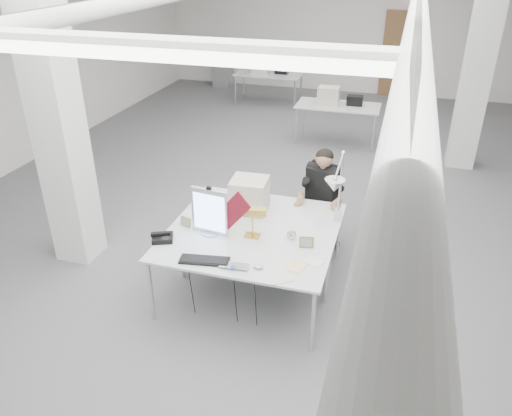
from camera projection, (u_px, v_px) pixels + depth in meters
The scene contains 23 objects.
room_shell at pixel (301, 94), 6.83m from camera, with size 10.04×14.04×3.24m.
desk_main at pixel (240, 252), 5.05m from camera, with size 1.80×0.90×0.03m, color silver.
desk_second at pixel (264, 212), 5.81m from camera, with size 1.80×0.90×0.03m, color silver.
bg_desk_a at pixel (338, 106), 9.66m from camera, with size 1.60×0.80×0.03m, color silver.
bg_desk_b at pixel (269, 74), 12.03m from camera, with size 1.60×0.80×0.03m, color silver.
filing_cabinet at pixel (223, 64), 13.75m from camera, with size 0.45×0.55×1.20m, color gray.
office_chair at pixel (322, 209), 6.37m from camera, with size 0.51×0.51×1.03m, color black, non-canonical shape.
seated_person at pixel (323, 183), 6.15m from camera, with size 0.53×0.66×0.99m, color black, non-canonical shape.
monitor at pixel (210, 212), 5.25m from camera, with size 0.42×0.04×0.52m, color silver.
pennant at pixel (232, 212), 5.13m from camera, with size 0.50×0.01×0.21m, color maroon.
keyboard at pixel (204, 260), 4.88m from camera, with size 0.49×0.16×0.02m, color black.
laptop at pixel (233, 269), 4.75m from camera, with size 0.29×0.18×0.02m, color #AAA9AE.
mouse at pixel (258, 267), 4.77m from camera, with size 0.10×0.06×0.04m, color #B7B8BD.
bankers_lamp at pixel (252, 222), 5.23m from camera, with size 0.30×0.12×0.34m, color gold, non-canonical shape.
desk_phone at pixel (163, 238), 5.22m from camera, with size 0.21×0.19×0.05m, color black.
picture_frame_left at pixel (186, 222), 5.48m from camera, with size 0.14×0.01×0.11m, color tan.
picture_frame_right at pixel (307, 242), 5.09m from camera, with size 0.15×0.01×0.12m, color olive.
desk_clock at pixel (292, 235), 5.24m from camera, with size 0.10×0.10×0.03m, color #AEAEB3.
paper_stack_a at pixel (278, 274), 4.69m from camera, with size 0.21×0.30×0.01m, color silver.
paper_stack_b at pixel (297, 266), 4.81m from camera, with size 0.16×0.23×0.01m, color #F1D190.
paper_stack_c at pixel (314, 261), 4.88m from camera, with size 0.20×0.14×0.01m, color silver.
beige_monitor at pixel (249, 195), 5.75m from camera, with size 0.41×0.39×0.39m, color beige.
architect_lamp at pixel (337, 195), 5.23m from camera, with size 0.23×0.66×0.85m, color silver, non-canonical shape.
Camera 1 is at (1.37, -6.53, 3.50)m, focal length 35.00 mm.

